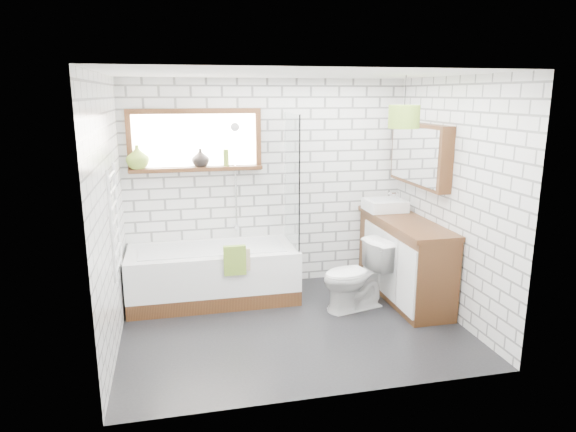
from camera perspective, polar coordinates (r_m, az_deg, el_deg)
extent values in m
cube|color=black|center=(5.40, 0.50, -12.11)|extent=(3.40, 2.60, 0.01)
cube|color=white|center=(4.87, 0.56, 15.58)|extent=(3.40, 2.60, 0.01)
cube|color=white|center=(6.24, -2.23, 3.53)|extent=(3.40, 0.01, 2.50)
cube|color=white|center=(3.77, 5.09, -3.15)|extent=(3.40, 0.01, 2.50)
cube|color=white|center=(4.89, -19.29, 0.01)|extent=(0.01, 2.60, 2.50)
cube|color=white|center=(5.62, 17.70, 1.79)|extent=(0.01, 2.60, 2.50)
cube|color=#3C2110|center=(6.03, -10.25, 8.25)|extent=(1.52, 0.16, 0.68)
cube|color=white|center=(4.90, -18.73, -0.53)|extent=(0.06, 0.52, 1.00)
cube|color=#3C2110|center=(6.04, 14.41, 6.62)|extent=(0.16, 1.20, 0.70)
cylinder|color=silver|center=(6.12, -5.86, 4.22)|extent=(0.02, 0.02, 1.30)
cube|color=white|center=(5.99, -8.32, -6.40)|extent=(1.89, 0.84, 0.61)
cube|color=white|center=(5.85, 0.43, 4.00)|extent=(0.02, 0.72, 1.50)
cube|color=olive|center=(5.52, -5.93, -4.91)|extent=(0.24, 0.06, 0.32)
cube|color=tan|center=(5.52, -5.20, -4.87)|extent=(0.19, 0.05, 0.24)
cube|color=#3C2110|center=(6.09, 12.77, -4.63)|extent=(0.53, 1.63, 0.94)
cube|color=white|center=(6.35, 10.71, 1.20)|extent=(0.46, 0.41, 0.14)
cylinder|color=silver|center=(6.40, 12.06, 1.85)|extent=(0.03, 0.03, 0.17)
imported|color=white|center=(5.70, 7.49, -6.62)|extent=(0.59, 0.83, 0.76)
imported|color=olive|center=(6.02, -16.38, 6.12)|extent=(0.29, 0.29, 0.26)
imported|color=black|center=(6.02, -9.69, 6.21)|extent=(0.21, 0.21, 0.21)
cylinder|color=olive|center=(6.05, -6.89, 6.26)|extent=(0.08, 0.08, 0.19)
cylinder|color=olive|center=(5.31, 12.77, 10.71)|extent=(0.31, 0.31, 0.23)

